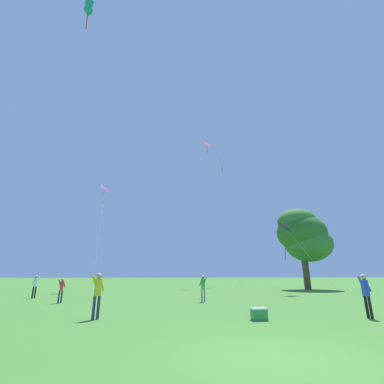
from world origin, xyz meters
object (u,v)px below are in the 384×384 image
at_px(kite_red_high, 208,151).
at_px(kite_black_large, 286,233).
at_px(kite_yellow_diamond, 222,165).
at_px(person_far_back, 203,286).
at_px(person_child_small, 61,288).
at_px(tree_right_cluster, 303,235).
at_px(person_near_tree, 366,291).
at_px(kite_purple_streamer, 104,194).
at_px(person_in_red_shirt, 35,284).
at_px(kite_teal_box, 88,8).
at_px(person_with_spool, 98,291).
at_px(picnic_cooler, 259,314).

relative_size(kite_red_high, kite_black_large, 3.67).
distance_m(kite_yellow_diamond, person_far_back, 36.22).
distance_m(person_far_back, person_child_small, 8.80).
relative_size(kite_black_large, tree_right_cluster, 0.69).
bearing_deg(person_far_back, kite_red_high, 75.86).
bearing_deg(person_near_tree, person_child_small, 149.02).
relative_size(kite_purple_streamer, tree_right_cluster, 1.24).
bearing_deg(person_child_small, person_in_red_shirt, 125.88).
relative_size(kite_teal_box, person_in_red_shirt, 11.81).
bearing_deg(kite_teal_box, person_child_small, 96.38).
relative_size(kite_red_high, person_with_spool, 14.39).
bearing_deg(tree_right_cluster, person_near_tree, -116.44).
distance_m(kite_purple_streamer, tree_right_cluster, 24.99).
height_order(kite_black_large, person_far_back, kite_black_large).
distance_m(tree_right_cluster, picnic_cooler, 26.04).
relative_size(kite_yellow_diamond, person_near_tree, 14.20).
relative_size(kite_teal_box, kite_black_large, 2.87).
xyz_separation_m(kite_yellow_diamond, tree_right_cluster, (5.83, -14.92, -15.29)).
height_order(person_child_small, person_with_spool, person_with_spool).
xyz_separation_m(person_in_red_shirt, person_near_tree, (16.96, -12.58, 0.02)).
distance_m(person_child_small, tree_right_cluster, 27.81).
xyz_separation_m(kite_yellow_diamond, person_child_small, (-18.41, -27.36, -20.87)).
height_order(kite_teal_box, person_far_back, kite_teal_box).
relative_size(person_with_spool, person_near_tree, 1.03).
bearing_deg(kite_yellow_diamond, person_near_tree, -97.20).
xyz_separation_m(person_child_small, picnic_cooler, (9.44, -8.06, -0.65)).
distance_m(kite_black_large, picnic_cooler, 16.87).
xyz_separation_m(person_with_spool, person_near_tree, (10.61, -1.46, -0.03)).
relative_size(kite_purple_streamer, picnic_cooler, 20.21).
relative_size(person_in_red_shirt, picnic_cooler, 2.71).
height_order(kite_red_high, person_with_spool, kite_red_high).
xyz_separation_m(person_with_spool, tree_right_cluster, (20.95, 19.33, 5.43)).
xyz_separation_m(person_far_back, tree_right_cluster, (15.47, 13.14, 5.48)).
xyz_separation_m(kite_black_large, person_near_tree, (-4.24, -13.74, -4.49)).
bearing_deg(kite_teal_box, picnic_cooler, -21.94).
bearing_deg(person_child_small, kite_teal_box, -83.62).
height_order(kite_teal_box, person_near_tree, kite_teal_box).
distance_m(kite_red_high, kite_black_large, 24.76).
bearing_deg(kite_black_large, kite_red_high, 100.80).
height_order(kite_yellow_diamond, person_with_spool, kite_yellow_diamond).
height_order(person_child_small, person_near_tree, person_near_tree).
xyz_separation_m(kite_yellow_diamond, picnic_cooler, (-8.97, -35.42, -21.53)).
height_order(person_with_spool, picnic_cooler, person_with_spool).
height_order(person_with_spool, person_near_tree, person_with_spool).
xyz_separation_m(kite_black_large, person_far_back, (-9.37, -6.09, -4.51)).
relative_size(kite_red_high, picnic_cooler, 41.04).
distance_m(kite_red_high, kite_teal_box, 31.30).
height_order(kite_teal_box, tree_right_cluster, kite_teal_box).
bearing_deg(kite_yellow_diamond, tree_right_cluster, -68.67).
distance_m(kite_red_high, person_child_small, 34.89).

